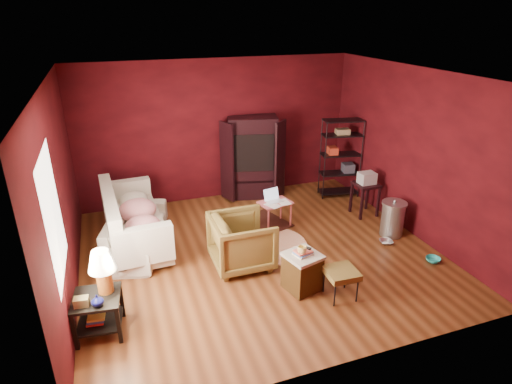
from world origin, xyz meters
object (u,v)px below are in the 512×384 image
hamper (302,271)px  wire_shelving (341,155)px  sofa (135,225)px  side_table (100,285)px  armchair (242,239)px  tv_armoire (253,156)px  laptop_desk (275,204)px

hamper → wire_shelving: 3.53m
wire_shelving → hamper: bearing=-116.6°
sofa → side_table: 2.04m
armchair → side_table: (-2.01, -0.81, 0.20)m
tv_armoire → wire_shelving: 1.81m
armchair → side_table: side_table is taller
side_table → laptop_desk: (2.96, 1.84, -0.22)m
laptop_desk → wire_shelving: bearing=13.4°
laptop_desk → hamper: bearing=-112.3°
sofa → tv_armoire: tv_armoire is taller
hamper → tv_armoire: (0.42, 3.31, 0.59)m
laptop_desk → tv_armoire: (0.08, 1.42, 0.45)m
side_table → laptop_desk: 3.50m
side_table → wire_shelving: bearing=29.5°
laptop_desk → side_table: bearing=-160.1°
wire_shelving → laptop_desk: bearing=-143.3°
armchair → side_table: bearing=112.3°
sofa → wire_shelving: bearing=-64.4°
sofa → armchair: size_ratio=2.22×
armchair → side_table: 2.18m
armchair → wire_shelving: wire_shelving is taller
armchair → tv_armoire: (1.02, 2.46, 0.43)m
hamper → side_table: bearing=178.9°
tv_armoire → laptop_desk: bearing=-79.2°
side_table → hamper: (2.62, -0.05, -0.36)m
sofa → side_table: bearing=-179.7°
laptop_desk → wire_shelving: wire_shelving is taller
tv_armoire → wire_shelving: bearing=-4.6°
hamper → tv_armoire: tv_armoire is taller
sofa → hamper: (2.08, -2.00, -0.10)m
tv_armoire → wire_shelving: (1.72, -0.57, 0.02)m
sofa → laptop_desk: bearing=-76.9°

